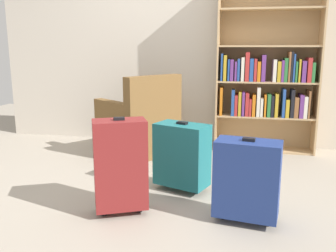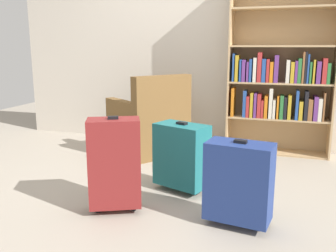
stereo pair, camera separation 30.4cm
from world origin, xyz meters
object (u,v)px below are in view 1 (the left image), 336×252
mug (181,150)px  suitcase_navy_blue (247,179)px  bookshelf (267,74)px  suitcase_dark_red (120,165)px  suitcase_teal (182,155)px  armchair (140,126)px

mug → suitcase_navy_blue: (0.71, -1.54, 0.27)m
bookshelf → suitcase_navy_blue: bearing=-96.3°
suitcase_dark_red → suitcase_navy_blue: (0.89, 0.04, -0.06)m
mug → suitcase_teal: suitcase_teal is taller
suitcase_teal → suitcase_navy_blue: bearing=-42.9°
mug → suitcase_navy_blue: bearing=-65.2°
suitcase_dark_red → suitcase_teal: (0.36, 0.53, -0.06)m
mug → suitcase_dark_red: 1.62m
bookshelf → mug: 1.31m
suitcase_navy_blue → mug: bearing=114.8°
suitcase_dark_red → suitcase_teal: bearing=56.1°
bookshelf → suitcase_navy_blue: (-0.21, -1.92, -0.58)m
armchair → mug: 0.54m
armchair → suitcase_teal: bearing=-57.0°
suitcase_teal → suitcase_navy_blue: size_ratio=0.98×
mug → suitcase_teal: 1.10m
armchair → suitcase_navy_blue: 1.89m
bookshelf → armchair: (-1.38, -0.44, -0.58)m
bookshelf → suitcase_teal: (-0.74, -1.43, -0.58)m
bookshelf → mug: bearing=-157.4°
mug → suitcase_teal: size_ratio=0.20×
armchair → suitcase_navy_blue: (1.17, -1.48, -0.00)m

